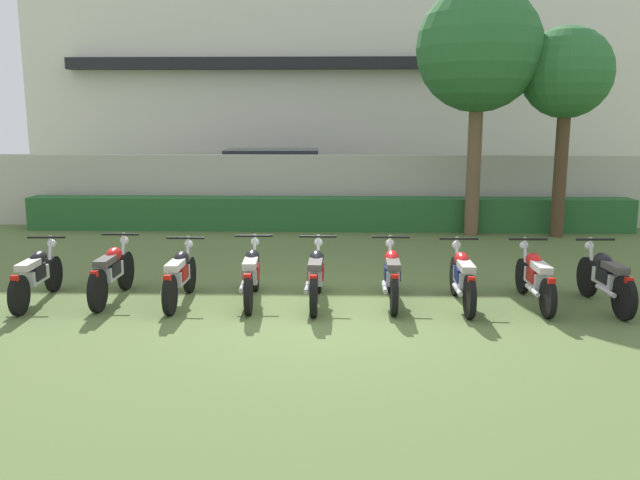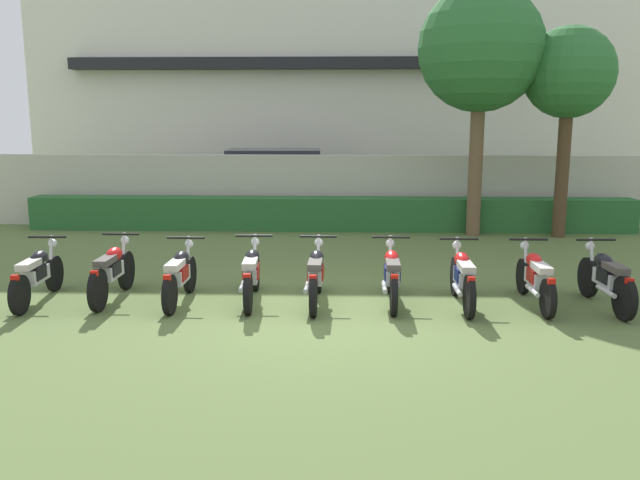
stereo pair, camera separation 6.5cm
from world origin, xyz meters
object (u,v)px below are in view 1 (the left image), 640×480
object	(u,v)px
tree_near_inspector	(479,50)
motorcycle_in_row_5	(392,274)
tree_far_side	(567,75)
motorcycle_in_row_7	(535,277)
motorcycle_in_row_4	(316,275)
motorcycle_in_row_0	(36,274)
motorcycle_in_row_1	(112,271)
motorcycle_in_row_3	(252,273)
motorcycle_in_row_6	(462,277)
parked_car	(277,182)
motorcycle_in_row_2	(180,275)
motorcycle_in_row_8	(605,278)

from	to	relation	value
tree_near_inspector	motorcycle_in_row_5	xyz separation A→B (m)	(-2.39, -5.99, -3.88)
tree_far_side	motorcycle_in_row_7	world-z (taller)	tree_far_side
motorcycle_in_row_4	motorcycle_in_row_0	bearing A→B (deg)	92.03
motorcycle_in_row_1	motorcycle_in_row_7	xyz separation A→B (m)	(6.52, -0.06, -0.02)
tree_far_side	motorcycle_in_row_0	bearing A→B (deg)	-148.79
tree_near_inspector	motorcycle_in_row_3	distance (m)	8.46
tree_far_side	motorcycle_in_row_6	world-z (taller)	tree_far_side
parked_car	motorcycle_in_row_0	distance (m)	10.04
parked_car	motorcycle_in_row_2	size ratio (longest dim) A/B	2.50
motorcycle_in_row_4	motorcycle_in_row_6	bearing A→B (deg)	-90.85
tree_far_side	motorcycle_in_row_2	world-z (taller)	tree_far_side
tree_far_side	motorcycle_in_row_3	world-z (taller)	tree_far_side
parked_car	motorcycle_in_row_6	size ratio (longest dim) A/B	2.44
tree_near_inspector	motorcycle_in_row_6	xyz separation A→B (m)	(-1.34, -6.12, -3.88)
motorcycle_in_row_4	motorcycle_in_row_8	distance (m)	4.34
motorcycle_in_row_1	motorcycle_in_row_6	xyz separation A→B (m)	(5.40, -0.16, -0.00)
parked_car	tree_near_inspector	distance (m)	7.01
motorcycle_in_row_1	motorcycle_in_row_7	bearing A→B (deg)	-90.82
motorcycle_in_row_5	motorcycle_in_row_4	bearing A→B (deg)	94.19
tree_near_inspector	motorcycle_in_row_0	xyz separation A→B (m)	(-7.85, -6.13, -3.89)
motorcycle_in_row_3	motorcycle_in_row_8	world-z (taller)	motorcycle_in_row_8
motorcycle_in_row_0	motorcycle_in_row_7	world-z (taller)	motorcycle_in_row_0
motorcycle_in_row_2	motorcycle_in_row_7	distance (m)	5.42
motorcycle_in_row_1	motorcycle_in_row_4	world-z (taller)	motorcycle_in_row_1
tree_far_side	motorcycle_in_row_1	bearing A→B (deg)	-146.45
parked_car	motorcycle_in_row_3	distance (m)	9.50
motorcycle_in_row_7	motorcycle_in_row_8	distance (m)	1.02
tree_near_inspector	motorcycle_in_row_7	xyz separation A→B (m)	(-0.22, -6.02, -3.90)
parked_car	motorcycle_in_row_1	distance (m)	9.61
motorcycle_in_row_2	motorcycle_in_row_3	xyz separation A→B (m)	(1.10, 0.10, 0.01)
parked_car	tree_near_inspector	world-z (taller)	tree_near_inspector
tree_far_side	motorcycle_in_row_5	xyz separation A→B (m)	(-4.39, -5.82, -3.31)
motorcycle_in_row_7	motorcycle_in_row_8	xyz separation A→B (m)	(1.01, -0.11, 0.02)
motorcycle_in_row_3	motorcycle_in_row_6	xyz separation A→B (m)	(3.21, -0.13, 0.00)
motorcycle_in_row_0	motorcycle_in_row_5	size ratio (longest dim) A/B	1.01
motorcycle_in_row_8	motorcycle_in_row_2	bearing A→B (deg)	86.89
tree_near_inspector	motorcycle_in_row_0	size ratio (longest dim) A/B	3.05
parked_car	tree_near_inspector	bearing A→B (deg)	-37.03
motorcycle_in_row_6	motorcycle_in_row_8	xyz separation A→B (m)	(2.12, -0.02, 0.00)
motorcycle_in_row_3	motorcycle_in_row_4	world-z (taller)	motorcycle_in_row_4
motorcycle_in_row_7	motorcycle_in_row_8	bearing A→B (deg)	-96.24
motorcycle_in_row_5	motorcycle_in_row_8	size ratio (longest dim) A/B	1.01
motorcycle_in_row_0	motorcycle_in_row_3	world-z (taller)	motorcycle_in_row_3
motorcycle_in_row_2	motorcycle_in_row_8	bearing A→B (deg)	-90.33
motorcycle_in_row_4	motorcycle_in_row_7	distance (m)	3.33
motorcycle_in_row_4	motorcycle_in_row_7	size ratio (longest dim) A/B	1.04
tree_near_inspector	motorcycle_in_row_0	world-z (taller)	tree_near_inspector
tree_far_side	motorcycle_in_row_7	xyz separation A→B (m)	(-2.22, -5.86, -3.32)
motorcycle_in_row_1	motorcycle_in_row_2	distance (m)	1.11
motorcycle_in_row_7	tree_far_side	bearing A→B (deg)	-20.63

